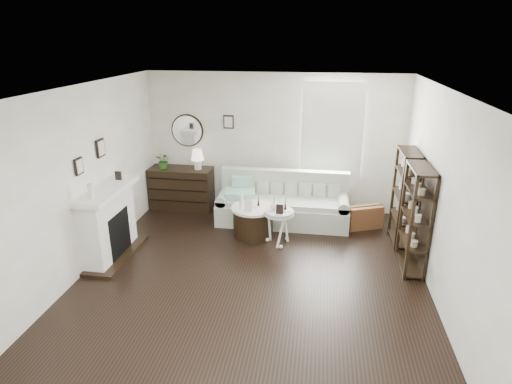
% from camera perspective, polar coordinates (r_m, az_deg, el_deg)
% --- Properties ---
extents(room, '(5.50, 5.50, 5.50)m').
position_cam_1_polar(room, '(8.28, 7.53, 7.86)').
color(room, black).
rests_on(room, ground).
extents(fireplace, '(0.50, 1.40, 1.84)m').
position_cam_1_polar(fireplace, '(7.11, -18.95, -4.19)').
color(fireplace, white).
rests_on(fireplace, ground).
extents(shelf_unit_far, '(0.30, 0.80, 1.60)m').
position_cam_1_polar(shelf_unit_far, '(7.53, 19.21, -0.68)').
color(shelf_unit_far, black).
rests_on(shelf_unit_far, ground).
extents(shelf_unit_near, '(0.30, 0.80, 1.60)m').
position_cam_1_polar(shelf_unit_near, '(6.71, 20.46, -3.39)').
color(shelf_unit_near, black).
rests_on(shelf_unit_near, ground).
extents(sofa, '(2.43, 0.84, 0.94)m').
position_cam_1_polar(sofa, '(8.09, 3.61, -1.85)').
color(sofa, '#A5AC9A').
rests_on(sofa, ground).
extents(quilt, '(0.61, 0.53, 0.14)m').
position_cam_1_polar(quilt, '(7.99, -2.11, -0.23)').
color(quilt, '#289360').
rests_on(quilt, sofa).
extents(suitcase, '(0.67, 0.45, 0.43)m').
position_cam_1_polar(suitcase, '(8.06, 14.29, -3.30)').
color(suitcase, brown).
rests_on(suitcase, ground).
extents(dresser, '(1.25, 0.54, 0.84)m').
position_cam_1_polar(dresser, '(8.83, -9.88, 0.54)').
color(dresser, black).
rests_on(dresser, ground).
extents(table_lamp, '(0.31, 0.31, 0.40)m').
position_cam_1_polar(table_lamp, '(8.53, -7.79, 4.33)').
color(table_lamp, beige).
rests_on(table_lamp, dresser).
extents(potted_plant, '(0.35, 0.32, 0.32)m').
position_cam_1_polar(potted_plant, '(8.71, -12.18, 4.12)').
color(potted_plant, '#28621C').
rests_on(potted_plant, dresser).
extents(drum_table, '(0.76, 0.76, 0.53)m').
position_cam_1_polar(drum_table, '(7.54, -0.39, -3.86)').
color(drum_table, black).
rests_on(drum_table, ground).
extents(pedestal_table, '(0.50, 0.50, 0.61)m').
position_cam_1_polar(pedestal_table, '(7.12, 3.08, -2.87)').
color(pedestal_table, silver).
rests_on(pedestal_table, ground).
extents(eiffel_drum, '(0.12, 0.12, 0.18)m').
position_cam_1_polar(eiffel_drum, '(7.44, 0.32, -1.27)').
color(eiffel_drum, black).
rests_on(eiffel_drum, drum_table).
extents(bottle_drum, '(0.07, 0.07, 0.30)m').
position_cam_1_polar(bottle_drum, '(7.33, -1.98, -1.09)').
color(bottle_drum, silver).
rests_on(bottle_drum, drum_table).
extents(card_frame_drum, '(0.15, 0.08, 0.19)m').
position_cam_1_polar(card_frame_drum, '(7.23, -1.05, -1.85)').
color(card_frame_drum, silver).
rests_on(card_frame_drum, drum_table).
extents(eiffel_ped, '(0.11, 0.11, 0.18)m').
position_cam_1_polar(eiffel_ped, '(7.09, 3.92, -1.74)').
color(eiffel_ped, black).
rests_on(eiffel_ped, pedestal_table).
extents(flask_ped, '(0.13, 0.13, 0.24)m').
position_cam_1_polar(flask_ped, '(7.09, 2.42, -1.49)').
color(flask_ped, silver).
rests_on(flask_ped, pedestal_table).
extents(card_frame_ped, '(0.12, 0.05, 0.16)m').
position_cam_1_polar(card_frame_ped, '(6.95, 3.17, -2.31)').
color(card_frame_ped, black).
rests_on(card_frame_ped, pedestal_table).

